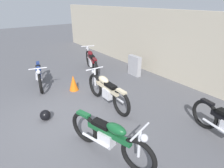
# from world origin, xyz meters

# --- Properties ---
(ground_plane) EXTENTS (40.00, 40.00, 0.00)m
(ground_plane) POSITION_xyz_m (0.00, 0.00, 0.00)
(ground_plane) COLOR #56565B
(building_wall) EXTENTS (18.00, 0.30, 2.60)m
(building_wall) POSITION_xyz_m (0.00, 4.60, 1.30)
(building_wall) COLOR #B2A893
(building_wall) RESTS_ON ground_plane
(stone_marker) EXTENTS (0.62, 0.21, 0.82)m
(stone_marker) POSITION_xyz_m (-1.33, 3.64, 0.41)
(stone_marker) COLOR #9E9EA3
(stone_marker) RESTS_ON ground_plane
(helmet) EXTENTS (0.28, 0.28, 0.28)m
(helmet) POSITION_xyz_m (-0.26, -0.47, 0.14)
(helmet) COLOR black
(helmet) RESTS_ON ground_plane
(traffic_cone) EXTENTS (0.32, 0.32, 0.55)m
(traffic_cone) POSITION_xyz_m (-1.47, 0.93, 0.28)
(traffic_cone) COLOR orange
(traffic_cone) RESTS_ON ground_plane
(motorcycle_cream) EXTENTS (2.16, 0.60, 0.97)m
(motorcycle_cream) POSITION_xyz_m (0.03, 1.31, 0.47)
(motorcycle_cream) COLOR black
(motorcycle_cream) RESTS_ON ground_plane
(motorcycle_maroon) EXTENTS (2.10, 0.90, 0.98)m
(motorcycle_maroon) POSITION_xyz_m (-2.82, 2.44, 0.47)
(motorcycle_maroon) COLOR black
(motorcycle_maroon) RESTS_ON ground_plane
(motorcycle_green) EXTENTS (2.04, 0.81, 0.94)m
(motorcycle_green) POSITION_xyz_m (1.76, 0.19, 0.45)
(motorcycle_green) COLOR black
(motorcycle_green) RESTS_ON ground_plane
(motorcycle_blue) EXTENTS (1.96, 0.74, 0.90)m
(motorcycle_blue) POSITION_xyz_m (-2.53, 0.09, 0.43)
(motorcycle_blue) COLOR black
(motorcycle_blue) RESTS_ON ground_plane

